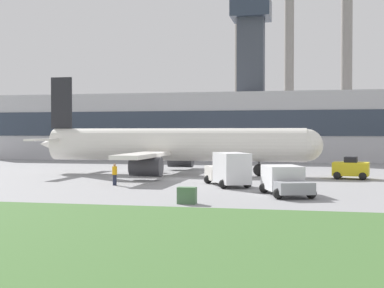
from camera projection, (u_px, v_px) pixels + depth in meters
ground_plane at (170, 179)px, 48.45m from camera, size 400.00×400.00×0.00m
terminal_building at (228, 125)px, 84.21m from camera, size 77.49×12.30×25.17m
smokestack_left at (240, 57)px, 114.10m from camera, size 2.57×2.57×40.80m
smokestack_right at (289, 66)px, 114.20m from camera, size 2.33×2.33×36.94m
smokestack_far at (347, 46)px, 111.85m from camera, size 2.69×2.69×44.94m
airplane at (171, 146)px, 53.80m from camera, size 29.30×24.05×10.05m
pushback_tug at (351, 169)px, 48.77m from camera, size 3.48×3.11×2.03m
baggage_truck at (285, 181)px, 36.00m from camera, size 3.88×5.53×1.95m
fuel_truck at (229, 170)px, 41.95m from camera, size 4.45×6.28×2.66m
ground_crew_person at (115, 174)px, 42.68m from camera, size 0.54×0.54×1.76m
utility_cabinet at (187, 195)px, 31.52m from camera, size 1.10×0.60×0.99m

